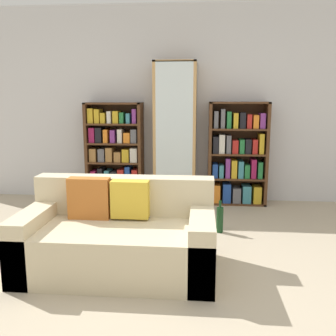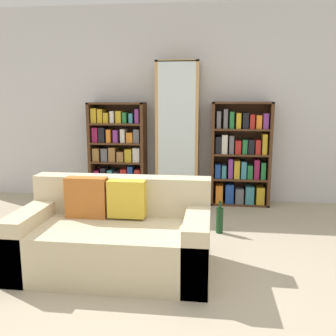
{
  "view_description": "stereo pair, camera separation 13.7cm",
  "coord_description": "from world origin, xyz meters",
  "views": [
    {
      "loc": [
        0.33,
        -2.52,
        1.45
      ],
      "look_at": [
        -0.02,
        1.48,
        0.69
      ],
      "focal_mm": 40.0,
      "sensor_mm": 36.0,
      "label": 1
    },
    {
      "loc": [
        0.47,
        -2.5,
        1.45
      ],
      "look_at": [
        -0.02,
        1.48,
        0.69
      ],
      "focal_mm": 40.0,
      "sensor_mm": 36.0,
      "label": 2
    }
  ],
  "objects": [
    {
      "name": "ground_plane",
      "position": [
        0.0,
        0.0,
        0.0
      ],
      "size": [
        16.0,
        16.0,
        0.0
      ],
      "primitive_type": "plane",
      "color": "tan"
    },
    {
      "name": "wall_back",
      "position": [
        0.0,
        2.8,
        1.35
      ],
      "size": [
        6.73,
        0.06,
        2.7
      ],
      "color": "silver",
      "rests_on": "ground"
    },
    {
      "name": "couch",
      "position": [
        -0.35,
        0.44,
        0.28
      ],
      "size": [
        1.6,
        0.85,
        0.77
      ],
      "color": "beige",
      "rests_on": "ground"
    },
    {
      "name": "bookshelf_left",
      "position": [
        -0.88,
        2.59,
        0.67
      ],
      "size": [
        0.78,
        0.32,
        1.38
      ],
      "color": "#4C2D19",
      "rests_on": "ground"
    },
    {
      "name": "display_cabinet",
      "position": [
        -0.02,
        2.58,
        0.96
      ],
      "size": [
        0.57,
        0.36,
        1.92
      ],
      "color": "tan",
      "rests_on": "ground"
    },
    {
      "name": "bookshelf_right",
      "position": [
        0.83,
        2.59,
        0.66
      ],
      "size": [
        0.79,
        0.32,
        1.39
      ],
      "color": "#4C2D19",
      "rests_on": "ground"
    },
    {
      "name": "wine_bottle",
      "position": [
        0.55,
        1.41,
        0.15
      ],
      "size": [
        0.08,
        0.08,
        0.35
      ],
      "color": "#143819",
      "rests_on": "ground"
    }
  ]
}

